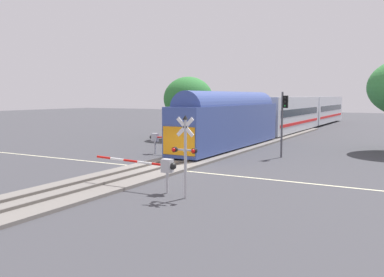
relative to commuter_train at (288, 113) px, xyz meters
The scene contains 9 objects.
ground_plane 31.64m from the commuter_train, 90.01° to the right, with size 220.00×220.00×0.00m, color #3D3D42.
road_centre_stripe 31.64m from the commuter_train, 90.01° to the right, with size 44.00×0.20×0.01m.
railway_track 31.64m from the commuter_train, 90.01° to the right, with size 4.40×80.00×0.32m.
commuter_train is the anchor object (origin of this frame).
crossing_gate_near 37.76m from the commuter_train, 84.02° to the right, with size 5.31×0.40×1.80m.
crossing_signal_mast 38.51m from the commuter_train, 81.27° to the right, with size 1.36×0.44×4.13m.
crossing_gate_far 25.82m from the commuter_train, 98.30° to the right, with size 6.26×0.40×1.88m.
traffic_signal_far_side 23.15m from the commuter_train, 74.90° to the right, with size 0.53×0.38×5.39m.
oak_behind_train 15.71m from the commuter_train, 120.84° to the right, with size 5.75×5.75×7.28m.
Camera 1 is at (15.94, -23.95, 5.06)m, focal length 38.81 mm.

